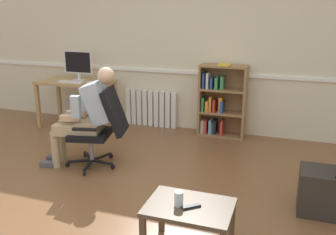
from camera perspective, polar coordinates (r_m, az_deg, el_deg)
name	(u,v)px	position (r m, az deg, el deg)	size (l,w,h in m)	color
ground_plane	(126,207)	(3.75, -6.57, -13.67)	(18.00, 18.00, 0.00)	brown
back_wall	(197,44)	(5.77, 4.47, 11.22)	(12.00, 0.13, 2.70)	beige
computer_desk	(76,88)	(6.17, -14.05, 4.53)	(1.18, 0.66, 0.76)	tan
imac_monitor	(78,63)	(6.16, -13.75, 8.13)	(0.49, 0.14, 0.47)	silver
keyboard	(71,82)	(6.03, -14.84, 5.37)	(0.40, 0.12, 0.02)	white
computer_mouse	(90,82)	(5.87, -12.01, 5.32)	(0.06, 0.10, 0.03)	white
bookshelf	(219,103)	(5.61, 7.98, 2.28)	(0.70, 0.30, 1.11)	olive
radiator	(151,108)	(6.07, -2.65, 1.44)	(0.87, 0.08, 0.59)	white
office_chair	(102,125)	(4.51, -10.26, -1.19)	(0.76, 0.63, 0.99)	black
person_seated	(86,115)	(4.52, -12.56, 0.43)	(0.97, 0.51, 1.23)	tan
coffee_table	(189,212)	(2.97, 3.31, -14.47)	(0.67, 0.48, 0.42)	#4C3D2D
drinking_glass	(179,199)	(2.90, 1.67, -12.45)	(0.07, 0.07, 0.12)	silver
spare_remote	(191,207)	(2.90, 3.63, -13.60)	(0.04, 0.15, 0.02)	black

